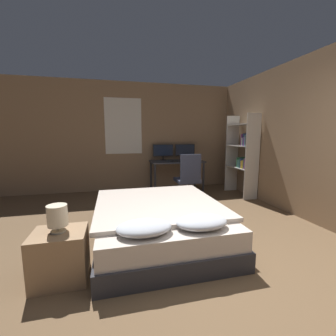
% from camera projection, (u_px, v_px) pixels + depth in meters
% --- Properties ---
extents(ground_plane, '(20.00, 20.00, 0.00)m').
position_uv_depth(ground_plane, '(253.00, 307.00, 1.86)').
color(ground_plane, brown).
extents(wall_back, '(12.00, 0.08, 2.70)m').
position_uv_depth(wall_back, '(155.00, 137.00, 5.84)').
color(wall_back, '#8E7051').
rests_on(wall_back, ground_plane).
extents(wall_side_right, '(0.06, 12.00, 2.70)m').
position_uv_depth(wall_side_right, '(313.00, 139.00, 3.59)').
color(wall_side_right, '#8E7051').
rests_on(wall_side_right, ground_plane).
extents(bed, '(1.64, 2.01, 0.58)m').
position_uv_depth(bed, '(159.00, 222.00, 3.03)').
color(bed, '#2D2D33').
rests_on(bed, ground_plane).
extents(nightstand, '(0.50, 0.43, 0.50)m').
position_uv_depth(nightstand, '(60.00, 256.00, 2.18)').
color(nightstand, '#997551').
rests_on(nightstand, ground_plane).
extents(bedside_lamp, '(0.18, 0.18, 0.26)m').
position_uv_depth(bedside_lamp, '(57.00, 216.00, 2.12)').
color(bedside_lamp, gray).
rests_on(bedside_lamp, nightstand).
extents(desk, '(1.32, 0.68, 0.76)m').
position_uv_depth(desk, '(177.00, 165.00, 5.66)').
color(desk, '#38383D').
rests_on(desk, ground_plane).
extents(monitor_left, '(0.53, 0.16, 0.41)m').
position_uv_depth(monitor_left, '(163.00, 151.00, 5.77)').
color(monitor_left, black).
rests_on(monitor_left, desk).
extents(monitor_right, '(0.53, 0.16, 0.41)m').
position_uv_depth(monitor_right, '(185.00, 151.00, 5.92)').
color(monitor_right, black).
rests_on(monitor_right, desk).
extents(keyboard, '(0.42, 0.13, 0.02)m').
position_uv_depth(keyboard, '(179.00, 162.00, 5.42)').
color(keyboard, black).
rests_on(keyboard, desk).
extents(computer_mouse, '(0.07, 0.05, 0.04)m').
position_uv_depth(computer_mouse, '(191.00, 161.00, 5.49)').
color(computer_mouse, black).
rests_on(computer_mouse, desk).
extents(office_chair, '(0.52, 0.52, 1.01)m').
position_uv_depth(office_chair, '(188.00, 181.00, 4.91)').
color(office_chair, black).
rests_on(office_chair, ground_plane).
extents(bookshelf, '(0.34, 0.87, 1.86)m').
position_uv_depth(bookshelf, '(244.00, 153.00, 5.11)').
color(bookshelf, beige).
rests_on(bookshelf, ground_plane).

